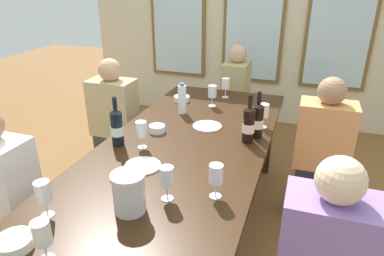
{
  "coord_description": "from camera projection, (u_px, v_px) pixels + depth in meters",
  "views": [
    {
      "loc": [
        0.68,
        -1.81,
        1.72
      ],
      "look_at": [
        0.0,
        0.17,
        0.79
      ],
      "focal_mm": 32.21,
      "sensor_mm": 36.0,
      "label": 1
    }
  ],
  "objects": [
    {
      "name": "ground_plane",
      "position": [
        184.0,
        238.0,
        2.46
      ],
      "size": [
        12.0,
        12.0,
        0.0
      ],
      "primitive_type": "plane",
      "color": "brown"
    },
    {
      "name": "wine_glass_1",
      "position": [
        216.0,
        176.0,
        1.62
      ],
      "size": [
        0.07,
        0.07,
        0.17
      ],
      "color": "white",
      "rests_on": "dining_table"
    },
    {
      "name": "dining_table",
      "position": [
        183.0,
        155.0,
        2.19
      ],
      "size": [
        1.02,
        2.42,
        0.74
      ],
      "color": "#321D0D",
      "rests_on": "ground"
    },
    {
      "name": "seated_person_2",
      "position": [
        115.0,
        125.0,
        3.0
      ],
      "size": [
        0.38,
        0.24,
        1.11
      ],
      "color": "#34363C",
      "rests_on": "ground"
    },
    {
      "name": "tasting_bowl_2",
      "position": [
        182.0,
        99.0,
        2.93
      ],
      "size": [
        0.13,
        0.13,
        0.04
      ],
      "primitive_type": "cylinder",
      "color": "white",
      "rests_on": "dining_table"
    },
    {
      "name": "white_plate_0",
      "position": [
        207.0,
        126.0,
        2.43
      ],
      "size": [
        0.2,
        0.2,
        0.01
      ],
      "primitive_type": "cylinder",
      "color": "white",
      "rests_on": "dining_table"
    },
    {
      "name": "wine_bottle_2",
      "position": [
        257.0,
        120.0,
        2.24
      ],
      "size": [
        0.08,
        0.08,
        0.31
      ],
      "color": "black",
      "rests_on": "dining_table"
    },
    {
      "name": "wine_bottle_1",
      "position": [
        249.0,
        124.0,
        2.17
      ],
      "size": [
        0.08,
        0.08,
        0.32
      ],
      "color": "black",
      "rests_on": "dining_table"
    },
    {
      "name": "seated_person_0",
      "position": [
        5.0,
        204.0,
        1.96
      ],
      "size": [
        0.38,
        0.24,
        1.11
      ],
      "color": "#31312E",
      "rests_on": "ground"
    },
    {
      "name": "tasting_bowl_1",
      "position": [
        14.0,
        243.0,
        1.35
      ],
      "size": [
        0.15,
        0.15,
        0.04
      ],
      "primitive_type": "cylinder",
      "color": "white",
      "rests_on": "dining_table"
    },
    {
      "name": "wine_glass_2",
      "position": [
        226.0,
        84.0,
        2.98
      ],
      "size": [
        0.07,
        0.07,
        0.17
      ],
      "color": "white",
      "rests_on": "dining_table"
    },
    {
      "name": "seated_person_3",
      "position": [
        321.0,
        156.0,
        2.49
      ],
      "size": [
        0.38,
        0.24,
        1.11
      ],
      "color": "#27282F",
      "rests_on": "ground"
    },
    {
      "name": "wine_glass_5",
      "position": [
        264.0,
        112.0,
        2.38
      ],
      "size": [
        0.07,
        0.07,
        0.17
      ],
      "color": "white",
      "rests_on": "dining_table"
    },
    {
      "name": "wine_glass_0",
      "position": [
        212.0,
        92.0,
        2.78
      ],
      "size": [
        0.07,
        0.07,
        0.17
      ],
      "color": "white",
      "rests_on": "dining_table"
    },
    {
      "name": "wine_glass_3",
      "position": [
        141.0,
        130.0,
        2.09
      ],
      "size": [
        0.07,
        0.07,
        0.17
      ],
      "color": "white",
      "rests_on": "dining_table"
    },
    {
      "name": "wine_glass_7",
      "position": [
        42.0,
        235.0,
        1.25
      ],
      "size": [
        0.07,
        0.07,
        0.17
      ],
      "color": "white",
      "rests_on": "dining_table"
    },
    {
      "name": "white_plate_1",
      "position": [
        143.0,
        166.0,
        1.92
      ],
      "size": [
        0.21,
        0.21,
        0.01
      ],
      "primitive_type": "cylinder",
      "color": "white",
      "rests_on": "dining_table"
    },
    {
      "name": "wine_bottle_0",
      "position": [
        117.0,
        127.0,
        2.13
      ],
      "size": [
        0.08,
        0.08,
        0.32
      ],
      "color": "black",
      "rests_on": "dining_table"
    },
    {
      "name": "metal_pitcher",
      "position": [
        128.0,
        192.0,
        1.53
      ],
      "size": [
        0.16,
        0.16,
        0.19
      ],
      "color": "silver",
      "rests_on": "dining_table"
    },
    {
      "name": "back_wall_with_windows",
      "position": [
        255.0,
        1.0,
        3.98
      ],
      "size": [
        4.22,
        0.1,
        2.9
      ],
      "color": "beige",
      "rests_on": "ground"
    },
    {
      "name": "wine_glass_6",
      "position": [
        43.0,
        192.0,
        1.48
      ],
      "size": [
        0.07,
        0.07,
        0.17
      ],
      "color": "white",
      "rests_on": "dining_table"
    },
    {
      "name": "seated_person_4",
      "position": [
        235.0,
        100.0,
        3.6
      ],
      "size": [
        0.24,
        0.38,
        1.11
      ],
      "color": "#29343E",
      "rests_on": "ground"
    },
    {
      "name": "water_bottle",
      "position": [
        182.0,
        99.0,
        2.64
      ],
      "size": [
        0.06,
        0.06,
        0.24
      ],
      "color": "white",
      "rests_on": "dining_table"
    },
    {
      "name": "tasting_bowl_0",
      "position": [
        157.0,
        129.0,
        2.35
      ],
      "size": [
        0.11,
        0.11,
        0.05
      ],
      "primitive_type": "cylinder",
      "color": "white",
      "rests_on": "dining_table"
    },
    {
      "name": "wine_glass_4",
      "position": [
        167.0,
        177.0,
        1.6
      ],
      "size": [
        0.07,
        0.07,
        0.17
      ],
      "color": "white",
      "rests_on": "dining_table"
    }
  ]
}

